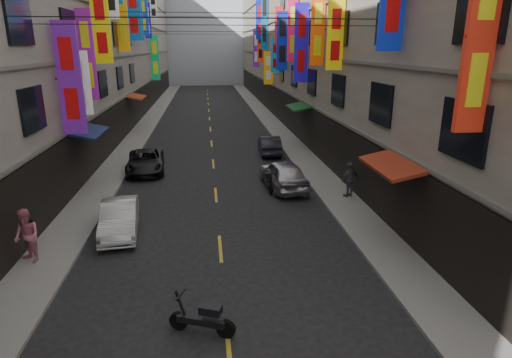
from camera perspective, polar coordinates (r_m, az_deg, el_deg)
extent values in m
cube|color=slate|center=(39.35, -14.92, 6.33)|extent=(2.00, 90.00, 0.12)
cube|color=slate|center=(39.46, 2.70, 6.92)|extent=(2.00, 90.00, 0.12)
cube|color=gray|center=(40.11, -25.03, 19.14)|extent=(10.00, 90.00, 19.00)
cube|color=black|center=(39.27, -16.47, 8.32)|extent=(0.12, 85.50, 3.00)
cube|color=#66635E|center=(39.06, -16.67, 10.78)|extent=(0.16, 90.00, 0.14)
cube|color=#66635E|center=(38.87, -17.08, 15.46)|extent=(0.16, 90.00, 0.14)
cube|color=#66635E|center=(38.95, -17.52, 20.16)|extent=(0.16, 90.00, 0.14)
cube|color=#A09586|center=(40.32, 11.91, 20.29)|extent=(10.00, 90.00, 19.00)
cube|color=black|center=(39.40, 4.11, 9.00)|extent=(0.12, 85.50, 3.00)
cube|color=#66635E|center=(39.19, 4.15, 11.46)|extent=(0.16, 90.00, 0.14)
cube|color=#66635E|center=(39.00, 4.25, 16.14)|extent=(0.16, 90.00, 0.14)
cube|color=#66635E|center=(39.08, 4.36, 20.84)|extent=(0.16, 90.00, 0.14)
cube|color=#A4ACB7|center=(88.39, -6.86, 19.62)|extent=(18.00, 8.00, 22.00)
cube|color=red|center=(12.53, 27.75, 16.44)|extent=(0.79, 0.18, 4.80)
cylinder|color=black|center=(12.55, 27.95, 16.41)|extent=(0.89, 0.08, 0.08)
cube|color=#5A1887|center=(21.40, -23.59, 12.12)|extent=(1.04, 0.18, 4.98)
cylinder|color=black|center=(21.41, -23.72, 12.11)|extent=(1.14, 0.08, 0.08)
cube|color=white|center=(23.25, -22.35, 11.73)|extent=(0.91, 0.18, 3.09)
cylinder|color=black|center=(23.26, -22.47, 11.72)|extent=(1.01, 0.08, 0.08)
cube|color=yellow|center=(23.77, 10.53, 18.36)|extent=(0.86, 0.18, 3.53)
cylinder|color=black|center=(23.78, 10.65, 18.35)|extent=(0.96, 0.08, 0.08)
cube|color=#851884|center=(25.30, -21.57, 15.09)|extent=(0.77, 0.18, 4.70)
cylinder|color=black|center=(25.31, -21.68, 15.08)|extent=(0.87, 0.08, 0.08)
cube|color=#E8500C|center=(27.43, 8.22, 19.11)|extent=(0.82, 0.18, 4.15)
cylinder|color=black|center=(27.44, 8.32, 19.10)|extent=(0.92, 0.08, 0.08)
cube|color=#DBC40B|center=(28.54, -19.96, 18.60)|extent=(1.04, 0.18, 4.29)
cylinder|color=black|center=(28.55, -20.06, 18.59)|extent=(1.14, 0.08, 0.08)
cube|color=#2010BA|center=(31.41, 6.04, 17.53)|extent=(0.96, 0.18, 5.31)
cylinder|color=black|center=(31.42, 6.14, 17.53)|extent=(1.06, 0.08, 0.08)
cube|color=#EA1655|center=(34.98, 4.92, 19.17)|extent=(0.76, 0.18, 4.66)
cylinder|color=black|center=(34.99, 5.00, 19.17)|extent=(0.86, 0.08, 0.08)
cube|color=orange|center=(36.44, -17.48, 20.48)|extent=(0.86, 0.18, 5.81)
cylinder|color=black|center=(36.44, -17.56, 20.47)|extent=(0.96, 0.08, 0.08)
cube|color=#0E1DA3|center=(38.79, 3.52, 17.87)|extent=(0.98, 0.18, 4.87)
cylinder|color=black|center=(38.80, 3.59, 17.87)|extent=(1.08, 0.08, 0.08)
cube|color=#0E52A7|center=(40.97, -16.03, 20.53)|extent=(1.25, 0.18, 4.58)
cylinder|color=black|center=(40.97, -16.11, 20.52)|extent=(1.35, 0.08, 0.08)
cube|color=red|center=(41.35, 3.07, 19.72)|extent=(0.75, 0.18, 3.30)
cylinder|color=black|center=(41.36, 3.14, 19.72)|extent=(0.85, 0.08, 0.08)
cube|color=#0E8AAB|center=(43.01, 2.56, 16.11)|extent=(0.83, 0.18, 3.19)
cylinder|color=black|center=(43.02, 2.63, 16.10)|extent=(0.93, 0.08, 0.08)
cube|color=#0D4DA0|center=(44.64, -15.46, 19.73)|extent=(0.90, 0.18, 3.65)
cylinder|color=black|center=(44.64, -15.53, 19.72)|extent=(1.00, 0.08, 0.08)
cube|color=#0F39B9|center=(47.14, -14.92, 20.31)|extent=(1.13, 0.18, 3.87)
cylinder|color=black|center=(47.15, -14.98, 20.30)|extent=(1.23, 0.08, 0.08)
cube|color=orange|center=(46.90, 1.66, 14.56)|extent=(0.97, 0.18, 3.40)
cylinder|color=black|center=(46.91, 1.72, 14.56)|extent=(1.07, 0.08, 0.08)
cube|color=#0B5385|center=(51.11, 1.12, 20.34)|extent=(0.75, 0.18, 6.19)
cylinder|color=black|center=(51.12, 1.18, 20.34)|extent=(0.85, 0.08, 0.08)
cube|color=#1A0EA9|center=(53.18, -14.24, 19.80)|extent=(0.68, 0.18, 3.84)
cylinder|color=black|center=(53.19, -14.30, 19.79)|extent=(0.78, 0.08, 0.08)
cube|color=#0F1BB4|center=(53.16, 0.61, 20.44)|extent=(1.07, 0.18, 4.29)
cylinder|color=black|center=(53.17, 0.67, 20.44)|extent=(1.17, 0.08, 0.08)
cube|color=red|center=(54.42, 0.59, 17.28)|extent=(0.76, 0.18, 3.79)
cylinder|color=black|center=(54.43, 0.64, 17.28)|extent=(0.86, 0.08, 0.08)
cube|color=#0EA054|center=(56.54, -13.32, 15.46)|extent=(1.01, 0.18, 5.42)
cylinder|color=black|center=(56.54, -13.37, 15.45)|extent=(1.11, 0.08, 0.08)
cube|color=silver|center=(59.16, -13.53, 21.44)|extent=(0.91, 0.18, 2.99)
cylinder|color=black|center=(59.17, -13.59, 21.44)|extent=(1.01, 0.08, 0.08)
cube|color=#601884|center=(58.85, 0.01, 16.99)|extent=(0.77, 0.18, 4.69)
cylinder|color=black|center=(58.85, 0.06, 16.99)|extent=(0.87, 0.08, 0.08)
cube|color=maroon|center=(16.30, 17.66, 1.85)|extent=(1.39, 3.20, 0.41)
cube|color=#16234F|center=(23.44, -21.39, 5.97)|extent=(1.39, 3.20, 0.41)
cube|color=#144B1C|center=(31.30, 5.72, 9.61)|extent=(1.39, 3.20, 0.41)
cube|color=#943215|center=(38.98, -15.70, 10.55)|extent=(1.39, 3.20, 0.41)
cylinder|color=black|center=(18.34, -5.95, 20.59)|extent=(14.00, 0.04, 0.04)
cylinder|color=black|center=(32.39, -6.49, 21.19)|extent=(14.00, 0.04, 0.04)
cylinder|color=black|center=(46.33, -6.61, 18.96)|extent=(14.00, 0.04, 0.04)
cube|color=gold|center=(15.97, -4.78, -9.20)|extent=(0.12, 2.20, 0.01)
cube|color=gold|center=(21.51, -5.38, -2.11)|extent=(0.12, 2.20, 0.01)
cube|color=gold|center=(27.25, -5.72, 2.04)|extent=(0.12, 2.20, 0.01)
cube|color=gold|center=(33.08, -5.95, 4.74)|extent=(0.12, 2.20, 0.01)
cube|color=gold|center=(38.96, -6.10, 6.63)|extent=(0.12, 2.20, 0.01)
cube|color=gold|center=(44.87, -6.22, 8.02)|extent=(0.12, 2.20, 0.01)
cube|color=gold|center=(50.80, -6.31, 9.08)|extent=(0.12, 2.20, 0.01)
cube|color=gold|center=(56.75, -6.38, 9.93)|extent=(0.12, 2.20, 0.01)
cube|color=gold|center=(62.71, -6.44, 10.61)|extent=(0.12, 2.20, 0.01)
cube|color=gold|center=(68.67, -6.49, 11.17)|extent=(0.12, 2.20, 0.01)
cube|color=gold|center=(74.65, -6.53, 11.65)|extent=(0.12, 2.20, 0.01)
cylinder|color=black|center=(11.92, -10.25, -18.11)|extent=(0.51, 0.30, 0.50)
cylinder|color=black|center=(11.50, -4.02, -19.32)|extent=(0.51, 0.30, 0.50)
cube|color=black|center=(11.61, -7.23, -18.13)|extent=(1.32, 0.76, 0.18)
cube|color=black|center=(11.33, -6.08, -16.92)|extent=(0.63, 0.50, 0.22)
cylinder|color=black|center=(11.63, -9.91, -16.40)|extent=(0.36, 0.21, 0.88)
cylinder|color=black|center=(11.45, -10.00, -14.94)|extent=(0.24, 0.49, 0.06)
cylinder|color=black|center=(21.42, 2.03, -1.43)|extent=(0.13, 0.50, 0.50)
cylinder|color=black|center=(22.63, 1.46, -0.39)|extent=(0.13, 0.50, 0.50)
cube|color=black|center=(21.98, 1.74, -0.53)|extent=(0.33, 1.31, 0.18)
cube|color=black|center=(22.11, 1.64, 0.53)|extent=(0.33, 0.56, 0.22)
cylinder|color=black|center=(21.37, 2.00, -0.21)|extent=(0.09, 0.36, 0.88)
cylinder|color=black|center=(21.27, 2.01, 0.69)|extent=(0.50, 0.07, 0.06)
imported|color=silver|center=(17.76, -17.74, -4.96)|extent=(1.78, 4.00, 1.27)
imported|color=black|center=(26.04, -14.51, 2.27)|extent=(2.46, 4.68, 1.26)
imported|color=#B4B3B8|center=(22.29, 3.65, 0.64)|extent=(2.25, 4.57, 1.50)
imported|color=#25252C|center=(29.53, 1.81, 4.57)|extent=(1.51, 3.92, 1.27)
imported|color=#D06E83|center=(16.28, -28.25, -6.72)|extent=(1.10, 1.06, 1.87)
imported|color=#565558|center=(21.07, 12.39, -0.07)|extent=(1.16, 0.95, 1.72)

